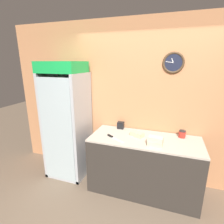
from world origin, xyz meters
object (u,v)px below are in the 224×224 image
Objects in this scene: sandwich_stack_middle at (156,139)px; sandwich_flat_left at (137,134)px; napkin_dispenser at (121,125)px; chefs_knife at (113,137)px; condiment_jar at (182,134)px; sandwich_stack_bottom at (155,144)px; beverage_cooler at (68,116)px.

sandwich_stack_middle is 0.93× the size of sandwich_flat_left.
sandwich_flat_left is 0.41m from napkin_dispenser.
sandwich_stack_middle is 0.65m from chefs_knife.
sandwich_stack_bottom is at bearing -130.39° from condiment_jar.
beverage_cooler reaches higher than condiment_jar.
chefs_knife is at bearing -90.01° from napkin_dispenser.
napkin_dispenser is (-0.34, 0.24, 0.03)m from sandwich_flat_left.
sandwich_stack_bottom is 0.80m from napkin_dispenser.
condiment_jar reaches higher than sandwich_flat_left.
sandwich_stack_bottom is 1.76× the size of napkin_dispenser.
sandwich_flat_left is (1.26, -0.04, -0.17)m from beverage_cooler.
napkin_dispenser reaches higher than chefs_knife.
chefs_knife is at bearing -159.96° from condiment_jar.
chefs_knife is at bearing -151.81° from sandwich_flat_left.
condiment_jar is 0.94× the size of napkin_dispenser.
sandwich_flat_left is at bearing -164.44° from condiment_jar.
sandwich_stack_middle is at bearing 0.00° from sandwich_stack_bottom.
beverage_cooler is 18.12× the size of condiment_jar.
sandwich_stack_middle reaches higher than condiment_jar.
condiment_jar is at bearing 49.61° from sandwich_stack_bottom.
napkin_dispenser reaches higher than sandwich_stack_bottom.
sandwich_stack_middle is at bearing -38.94° from sandwich_flat_left.
beverage_cooler reaches higher than sandwich_stack_bottom.
beverage_cooler is 1.59m from sandwich_stack_bottom.
beverage_cooler reaches higher than sandwich_stack_middle.
condiment_jar is (1.00, 0.37, 0.05)m from chefs_knife.
sandwich_stack_middle is 0.80m from napkin_dispenser.
sandwich_flat_left is at bearing -35.51° from napkin_dispenser.
sandwich_stack_middle reaches higher than sandwich_flat_left.
beverage_cooler reaches higher than napkin_dispenser.
sandwich_stack_middle is 1.94× the size of condiment_jar.
beverage_cooler is 9.37× the size of sandwich_stack_middle.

